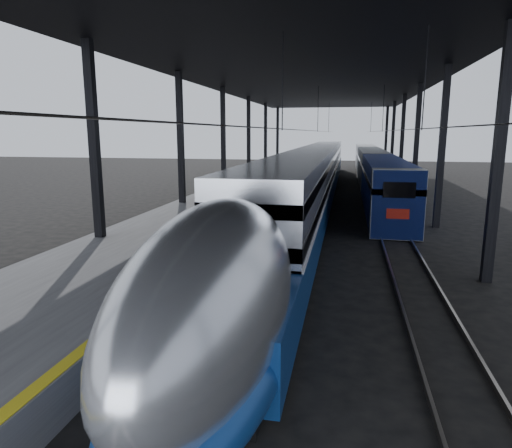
# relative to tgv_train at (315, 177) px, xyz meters

# --- Properties ---
(ground) EXTENTS (160.00, 160.00, 0.00)m
(ground) POSITION_rel_tgv_train_xyz_m (-2.00, -23.40, -1.97)
(ground) COLOR black
(ground) RESTS_ON ground
(platform) EXTENTS (6.00, 80.00, 1.00)m
(platform) POSITION_rel_tgv_train_xyz_m (-5.50, -3.40, -1.47)
(platform) COLOR #4C4C4F
(platform) RESTS_ON ground
(yellow_strip) EXTENTS (0.30, 80.00, 0.01)m
(yellow_strip) POSITION_rel_tgv_train_xyz_m (-2.70, -3.40, -0.96)
(yellow_strip) COLOR gold
(yellow_strip) RESTS_ON platform
(rails) EXTENTS (6.52, 80.00, 0.16)m
(rails) POSITION_rel_tgv_train_xyz_m (2.50, -3.40, -1.89)
(rails) COLOR slate
(rails) RESTS_ON ground
(canopy) EXTENTS (18.00, 75.00, 9.47)m
(canopy) POSITION_rel_tgv_train_xyz_m (-0.10, -3.40, 7.15)
(canopy) COLOR black
(canopy) RESTS_ON ground
(tgv_train) EXTENTS (2.93, 65.20, 4.20)m
(tgv_train) POSITION_rel_tgv_train_xyz_m (0.00, 0.00, 0.00)
(tgv_train) COLOR silver
(tgv_train) RESTS_ON ground
(second_train) EXTENTS (2.61, 56.05, 3.59)m
(second_train) POSITION_rel_tgv_train_xyz_m (5.00, 14.74, -0.15)
(second_train) COLOR navy
(second_train) RESTS_ON ground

